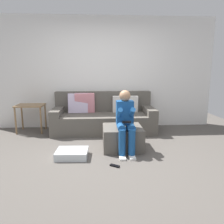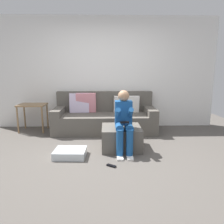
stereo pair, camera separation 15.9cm
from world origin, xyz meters
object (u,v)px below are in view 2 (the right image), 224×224
at_px(couch_sectional, 104,117).
at_px(remote_near_ottoman, 111,166).
at_px(storage_bin, 70,153).
at_px(side_table, 32,108).
at_px(person_seated, 124,120).
at_px(ottoman, 121,137).

distance_m(couch_sectional, remote_near_ottoman, 1.94).
xyz_separation_m(storage_bin, side_table, (-1.09, 1.55, 0.46)).
bearing_deg(remote_near_ottoman, person_seated, 102.75).
xyz_separation_m(storage_bin, remote_near_ottoman, (0.66, -0.38, -0.05)).
height_order(ottoman, storage_bin, ottoman).
bearing_deg(side_table, remote_near_ottoman, -47.93).
height_order(couch_sectional, person_seated, person_seated).
relative_size(person_seated, remote_near_ottoman, 7.20).
height_order(storage_bin, remote_near_ottoman, storage_bin).
distance_m(couch_sectional, storage_bin, 1.64).
bearing_deg(person_seated, couch_sectional, 103.95).
relative_size(ottoman, storage_bin, 1.38).
height_order(ottoman, side_table, side_table).
bearing_deg(storage_bin, side_table, 125.06).
relative_size(side_table, remote_near_ottoman, 4.26).
distance_m(ottoman, side_table, 2.29).
xyz_separation_m(couch_sectional, remote_near_ottoman, (0.11, -1.91, -0.31)).
distance_m(couch_sectional, side_table, 1.65).
bearing_deg(person_seated, storage_bin, -168.31).
relative_size(storage_bin, remote_near_ottoman, 3.42).
bearing_deg(ottoman, side_table, 148.83).
distance_m(couch_sectional, ottoman, 1.20).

